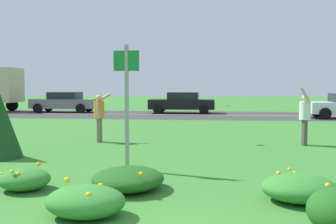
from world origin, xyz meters
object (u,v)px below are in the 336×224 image
object	(u,v)px
person_thrower_orange_shirt	(99,114)
person_catcher_white_shirt	(305,115)
car_black_center_right	(182,102)
car_gray_rightmost	(64,102)
frisbee_pale_blue	(227,106)
sign_post_near_path	(127,95)

from	to	relation	value
person_thrower_orange_shirt	person_catcher_white_shirt	bearing A→B (deg)	0.41
car_black_center_right	car_gray_rightmost	bearing A→B (deg)	180.00
person_thrower_orange_shirt	frisbee_pale_blue	size ratio (longest dim) A/B	6.93
person_catcher_white_shirt	frisbee_pale_blue	size ratio (longest dim) A/B	7.82
frisbee_pale_blue	car_black_center_right	bearing A→B (deg)	100.39
sign_post_near_path	person_catcher_white_shirt	xyz separation A→B (m)	(4.74, 4.22, -0.71)
person_thrower_orange_shirt	frisbee_pale_blue	distance (m)	4.23
car_black_center_right	sign_post_near_path	bearing A→B (deg)	-89.26
person_thrower_orange_shirt	frisbee_pale_blue	world-z (taller)	person_thrower_orange_shirt
person_thrower_orange_shirt	person_catcher_white_shirt	distance (m)	6.62
sign_post_near_path	frisbee_pale_blue	size ratio (longest dim) A/B	11.69
person_catcher_white_shirt	frisbee_pale_blue	world-z (taller)	person_catcher_white_shirt
car_black_center_right	car_gray_rightmost	world-z (taller)	same
frisbee_pale_blue	car_gray_rightmost	world-z (taller)	car_gray_rightmost
person_thrower_orange_shirt	car_black_center_right	xyz separation A→B (m)	(1.64, 14.22, -0.20)
car_black_center_right	frisbee_pale_blue	bearing A→B (deg)	-79.61
sign_post_near_path	frisbee_pale_blue	distance (m)	4.96
person_catcher_white_shirt	car_black_center_right	xyz separation A→B (m)	(-4.98, 14.17, -0.22)
car_gray_rightmost	person_thrower_orange_shirt	bearing A→B (deg)	-64.23
frisbee_pale_blue	car_black_center_right	world-z (taller)	car_black_center_right
person_thrower_orange_shirt	frisbee_pale_blue	xyz separation A→B (m)	(4.21, 0.18, 0.29)
car_gray_rightmost	person_catcher_white_shirt	bearing A→B (deg)	-46.42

